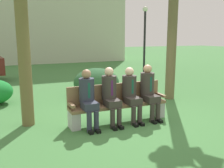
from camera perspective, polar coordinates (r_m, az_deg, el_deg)
name	(u,v)px	position (r m, az deg, el deg)	size (l,w,h in m)	color
ground_plane	(132,120)	(6.19, 4.47, -8.19)	(80.00, 80.00, 0.00)	#3F763B
park_bench	(118,103)	(5.99, 1.32, -4.42)	(2.39, 0.44, 0.90)	brown
seated_man_leftmost	(88,96)	(5.52, -5.49, -2.69)	(0.34, 0.72, 1.30)	#2D3342
seated_man_centerleft	(111,93)	(5.71, -0.33, -2.07)	(0.34, 0.72, 1.32)	#38332D
seated_man_centerright	(131,92)	(5.94, 4.34, -1.75)	(0.34, 0.72, 1.30)	#38332D
seated_man_rightmost	(149,89)	(6.19, 8.43, -1.14)	(0.34, 0.72, 1.34)	#38332D
shrub_mid_lawn	(96,82)	(8.46, -3.56, 0.36)	(1.55, 1.42, 0.97)	#27552E
street_lamp	(145,35)	(11.96, 7.46, 11.03)	(0.24, 0.24, 3.38)	black
building_backdrop	(49,2)	(23.93, -14.08, 17.67)	(11.19, 9.10, 10.00)	#B9BEA5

